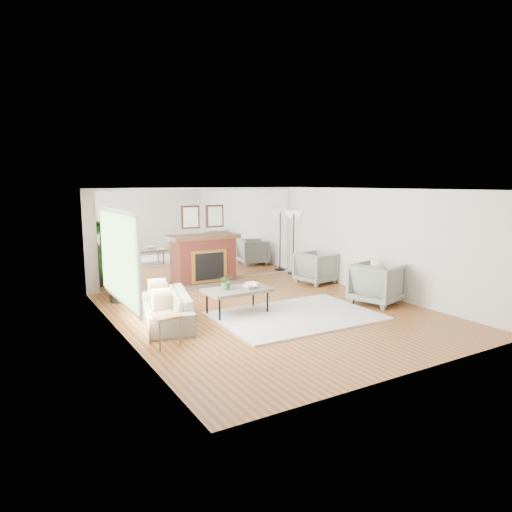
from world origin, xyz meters
TOP-DOWN VIEW (x-y plane):
  - ground at (0.00, 0.00)m, footprint 7.00×7.00m
  - wall_left at (-2.99, 0.00)m, footprint 0.02×7.00m
  - wall_right at (2.99, 0.00)m, footprint 0.02×7.00m
  - wall_back at (0.00, 3.49)m, footprint 6.00×0.02m
  - mirror_panel at (0.00, 3.47)m, footprint 5.40×0.04m
  - window_panel at (-2.96, 0.40)m, footprint 0.04×2.40m
  - fireplace at (0.00, 3.26)m, footprint 1.85×0.83m
  - area_rug at (0.26, -0.46)m, footprint 3.16×2.30m
  - coffee_table at (-0.66, 0.29)m, footprint 1.34×0.81m
  - sofa at (-2.09, 0.44)m, footprint 1.25×2.17m
  - armchair_back at (2.50, 1.79)m, footprint 1.04×1.02m
  - armchair_front at (2.38, -0.51)m, footprint 1.22×1.20m
  - side_table at (-2.53, -0.68)m, footprint 0.51×0.51m
  - potted_ficus at (-2.42, 2.50)m, footprint 0.97×0.97m
  - floor_lamp at (2.68, 3.10)m, footprint 0.60×0.33m
  - tabletop_plant at (-0.86, 0.37)m, footprint 0.37×0.34m
  - fruit_bowl at (-0.43, 0.19)m, footprint 0.32×0.32m
  - book at (-0.28, 0.52)m, footprint 0.23×0.30m

SIDE VIEW (x-z plane):
  - ground at x=0.00m, z-range 0.00..0.00m
  - area_rug at x=0.26m, z-range 0.00..0.03m
  - sofa at x=-2.09m, z-range 0.00..0.59m
  - armchair_back at x=2.50m, z-range 0.00..0.82m
  - side_table at x=-2.53m, z-range 0.17..0.68m
  - armchair_front at x=2.38m, z-range 0.00..0.89m
  - coffee_table at x=-0.66m, z-range 0.22..0.74m
  - book at x=-0.28m, z-range 0.53..0.55m
  - fruit_bowl at x=-0.43m, z-range 0.53..0.60m
  - fireplace at x=0.00m, z-range -0.37..1.68m
  - tabletop_plant at x=-0.86m, z-range 0.53..0.86m
  - potted_ficus at x=-2.42m, z-range 0.06..1.80m
  - wall_left at x=-2.99m, z-range 0.00..2.50m
  - wall_right at x=2.99m, z-range 0.00..2.50m
  - wall_back at x=0.00m, z-range 0.00..2.50m
  - mirror_panel at x=0.00m, z-range 0.05..2.45m
  - window_panel at x=-2.96m, z-range 0.60..2.10m
  - floor_lamp at x=2.68m, z-range 0.65..2.49m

